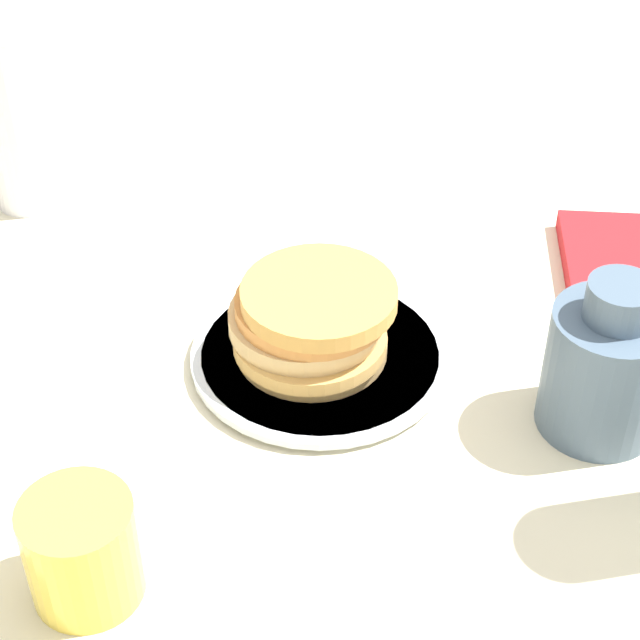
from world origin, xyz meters
TOP-DOWN VIEW (x-y plane):
  - ground_plane at (0.00, 0.00)m, footprint 4.00×4.00m
  - plate at (0.02, -0.01)m, footprint 0.22×0.22m
  - pancake_stack at (0.02, -0.01)m, footprint 0.14×0.14m
  - juice_glass at (-0.14, 0.23)m, footprint 0.08×0.08m
  - cream_jug at (-0.13, -0.19)m, footprint 0.10×0.10m
  - water_bottle_mid at (0.38, 0.17)m, footprint 0.07×0.07m
  - napkin at (0.03, -0.32)m, footprint 0.20×0.17m

SIDE VIEW (x-z plane):
  - ground_plane at x=0.00m, z-range 0.00..0.00m
  - plate at x=0.02m, z-range 0.00..0.01m
  - napkin at x=0.03m, z-range 0.00..0.02m
  - juice_glass at x=-0.14m, z-range 0.00..0.08m
  - pancake_stack at x=0.02m, z-range 0.01..0.08m
  - cream_jug at x=-0.13m, z-range -0.01..0.13m
  - water_bottle_mid at x=0.38m, z-range -0.01..0.20m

